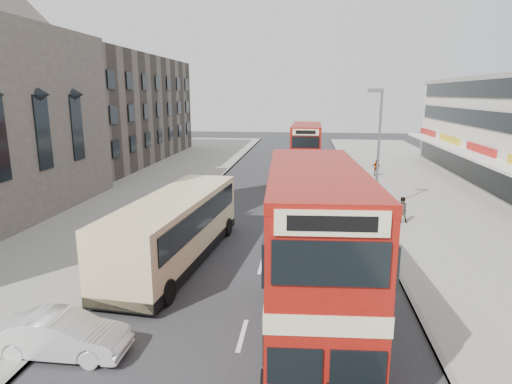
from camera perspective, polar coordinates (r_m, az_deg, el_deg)
The scene contains 18 objects.
ground at distance 13.47m, azimuth -3.16°, elevation -22.64°, with size 160.00×160.00×0.00m, color #28282B.
road_surface at distance 31.84m, azimuth 2.94°, elevation -1.42°, with size 12.00×90.00×0.01m, color #28282B.
pavement_right at distance 33.32m, azimuth 24.01°, elevation -1.77°, with size 12.00×90.00×0.15m, color gray.
pavement_left at distance 34.69m, azimuth -17.25°, elevation -0.69°, with size 12.00×90.00×0.15m, color gray.
kerb_left at distance 32.77m, azimuth -7.77°, elevation -0.99°, with size 0.20×90.00×0.16m, color gray.
kerb_right at distance 32.04m, azimuth 13.89°, elevation -1.57°, with size 0.20×90.00×0.16m, color gray.
brick_terrace at distance 54.40m, azimuth -19.80°, elevation 10.13°, with size 14.00×28.00×12.00m, color #66594C.
street_lamp at distance 29.33m, azimuth 15.68°, elevation 6.39°, with size 1.00×0.20×8.12m.
bus_main at distance 13.57m, azimuth 7.63°, elevation -8.58°, with size 3.23×10.01×5.49m.
bus_second at distance 38.92m, azimuth 6.58°, elevation 5.06°, with size 2.63×9.14×5.02m.
coach at distance 20.79m, azimuth -10.50°, elevation -4.44°, with size 3.79×11.27×2.93m.
car_left_front at distance 15.06m, azimuth -24.01°, elevation -16.75°, with size 1.39×3.99×1.31m, color silver.
car_right_a at distance 29.78m, azimuth 11.40°, elevation -1.29°, with size 1.96×4.82×1.40m, color maroon.
car_right_b at distance 33.34m, azimuth 12.36°, elevation -0.09°, with size 1.84×3.99×1.11m, color orange.
car_right_c at distance 44.61m, azimuth 9.93°, elevation 3.30°, with size 1.45×3.61×1.23m, color #537EA7.
pedestrian_near at distance 27.77m, azimuth 18.53°, elevation -2.19°, with size 0.59×0.40×1.61m, color gray.
pedestrian_far at distance 42.98m, azimuth 15.47°, elevation 3.08°, with size 0.90×0.37×1.53m, color gray.
cyclist at distance 31.67m, azimuth 9.74°, elevation -0.43°, with size 0.73×1.68×1.99m.
Camera 1 is at (1.95, -10.81, 7.80)m, focal length 30.51 mm.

